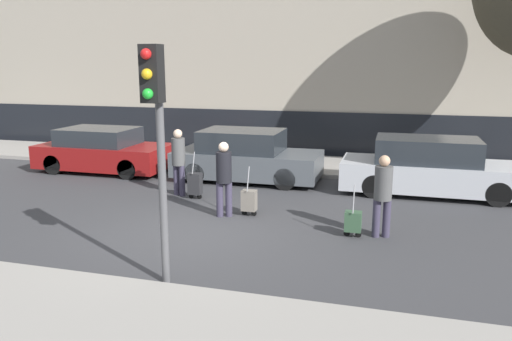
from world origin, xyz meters
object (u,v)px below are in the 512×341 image
Objects in this scene: trolley_left at (195,184)px; trolley_right at (353,221)px; trolley_center at (249,200)px; parked_car_2 at (431,168)px; parked_car_1 at (246,157)px; parked_car_0 at (103,151)px; traffic_light at (156,118)px; pedestrian_left at (179,158)px; pedestrian_center at (224,175)px; pedestrian_right at (383,191)px.

trolley_right is at bearing -23.65° from trolley_left.
parked_car_2 is at bearing 37.53° from trolley_center.
parked_car_2 reaches higher than parked_car_1.
parked_car_0 is 3.88× the size of trolley_right.
trolley_right is (3.41, -4.09, -0.36)m from parked_car_1.
parked_car_2 is 4.40× the size of trolley_right.
parked_car_1 is 1.16× the size of traffic_light.
pedestrian_left is 2.20m from pedestrian_center.
pedestrian_center is 1.03× the size of pedestrian_right.
traffic_light reaches higher than parked_car_1.
parked_car_1 is 3.48× the size of trolley_left.
pedestrian_center is at bearing -80.96° from parked_car_1.
trolley_right is at bearing 146.47° from pedestrian_center.
trolley_left is 1.97m from trolley_center.
parked_car_2 is (5.05, -0.25, 0.00)m from parked_car_1.
traffic_light reaches higher than trolley_left.
parked_car_0 is 9.43m from pedestrian_right.
trolley_left is at bearing -67.09° from pedestrian_center.
pedestrian_center reaches higher than parked_car_1.
trolley_right is at bearing -50.14° from parked_car_1.
pedestrian_right is (5.09, -1.81, -0.05)m from pedestrian_left.
pedestrian_right is (2.87, -0.63, 0.57)m from trolley_center.
parked_car_2 reaches higher than trolley_right.
traffic_light is at bearing -93.89° from trolley_center.
trolley_right is at bearing -18.52° from trolley_center.
parked_car_1 is at bearing 119.08° from pedestrian_right.
parked_car_0 is at bearing -9.91° from pedestrian_left.
parked_car_0 is 4.08m from pedestrian_left.
trolley_center is (1.07, -3.30, -0.33)m from parked_car_1.
trolley_right is (-0.53, -0.15, -0.60)m from pedestrian_right.
trolley_center is 0.31× the size of traffic_light.
parked_car_2 is 6.48m from pedestrian_left.
trolley_right is at bearing 48.96° from traffic_light.
parked_car_1 is 3.56m from pedestrian_center.
parked_car_2 is 5.55m from pedestrian_center.
parked_car_0 is 9.70m from parked_car_2.
pedestrian_left reaches higher than parked_car_0.
pedestrian_center is (5.21, -3.45, 0.31)m from parked_car_0.
pedestrian_left reaches higher than trolley_center.
trolley_left is at bearing -105.26° from parked_car_1.
parked_car_1 is 3.49m from trolley_center.
trolley_center is at bearing -30.12° from trolley_left.
pedestrian_right is 1.55× the size of trolley_right.
trolley_center is 0.69× the size of pedestrian_right.
traffic_light is (1.96, -4.96, 1.59)m from pedestrian_left.
parked_car_0 is at bearing 150.39° from trolley_center.
pedestrian_right is at bearing -106.65° from parked_car_2.
trolley_left is at bearing -29.39° from parked_car_0.
trolley_left is 4.88m from pedestrian_right.
parked_car_2 is 8.25m from traffic_light.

